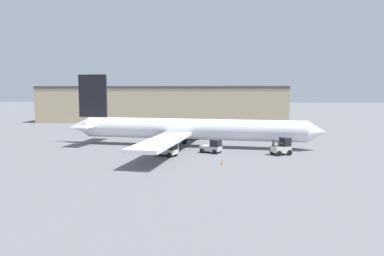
% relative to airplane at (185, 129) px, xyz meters
% --- Properties ---
extents(ground_plane, '(400.00, 400.00, 0.00)m').
position_rel_airplane_xyz_m(ground_plane, '(1.18, -0.19, -2.89)').
color(ground_plane, slate).
extents(terminal_building, '(70.42, 12.86, 10.36)m').
position_rel_airplane_xyz_m(terminal_building, '(-10.02, 45.91, 2.29)').
color(terminal_building, tan).
rests_on(terminal_building, ground_plane).
extents(airplane, '(43.64, 40.88, 12.11)m').
position_rel_airplane_xyz_m(airplane, '(0.00, 0.00, 0.00)').
color(airplane, white).
rests_on(airplane, ground_plane).
extents(ground_crew_worker, '(0.38, 0.38, 1.71)m').
position_rel_airplane_xyz_m(ground_crew_worker, '(15.09, -2.92, -1.98)').
color(ground_crew_worker, '#1E2338').
rests_on(ground_crew_worker, ground_plane).
extents(baggage_tug, '(3.44, 2.99, 2.08)m').
position_rel_airplane_xyz_m(baggage_tug, '(4.62, -6.46, -1.94)').
color(baggage_tug, '#B2B2B7').
rests_on(baggage_tug, ground_plane).
extents(belt_loader_truck, '(3.14, 2.87, 2.52)m').
position_rel_airplane_xyz_m(belt_loader_truck, '(14.83, -7.35, -1.74)').
color(belt_loader_truck, beige).
rests_on(belt_loader_truck, ground_plane).
extents(pushback_tug, '(3.62, 3.03, 1.99)m').
position_rel_airplane_xyz_m(pushback_tug, '(-1.81, -9.56, -1.96)').
color(pushback_tug, beige).
rests_on(pushback_tug, ground_plane).
extents(safety_cone_near, '(0.36, 0.36, 0.55)m').
position_rel_airplane_xyz_m(safety_cone_near, '(5.85, -15.06, -2.62)').
color(safety_cone_near, '#EF590F').
rests_on(safety_cone_near, ground_plane).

